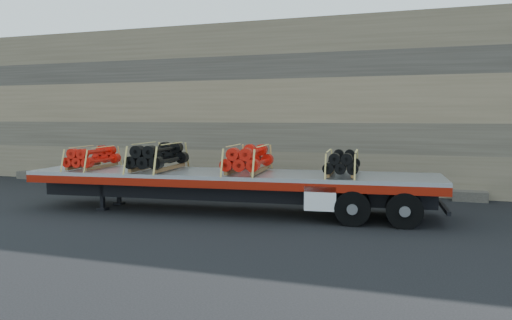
% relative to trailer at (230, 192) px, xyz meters
% --- Properties ---
extents(ground, '(120.00, 120.00, 0.00)m').
position_rel_trailer_xyz_m(ground, '(0.41, 0.19, -0.65)').
color(ground, black).
rests_on(ground, ground).
extents(rock_wall, '(44.00, 3.00, 7.00)m').
position_rel_trailer_xyz_m(rock_wall, '(0.41, 6.69, 2.85)').
color(rock_wall, '#7A6B54').
rests_on(rock_wall, ground).
extents(trailer, '(13.15, 3.81, 1.30)m').
position_rel_trailer_xyz_m(trailer, '(0.00, 0.00, 0.00)').
color(trailer, '#B8BBC0').
rests_on(trailer, ground).
extents(bundle_front, '(1.20, 2.10, 0.71)m').
position_rel_trailer_xyz_m(bundle_front, '(-4.81, -0.50, 1.00)').
color(bundle_front, red).
rests_on(bundle_front, trailer).
extents(bundle_midfront, '(1.44, 2.52, 0.85)m').
position_rel_trailer_xyz_m(bundle_midfront, '(-2.43, -0.25, 1.07)').
color(bundle_midfront, black).
rests_on(bundle_midfront, trailer).
extents(bundle_midrear, '(1.39, 2.42, 0.82)m').
position_rel_trailer_xyz_m(bundle_midrear, '(0.60, 0.06, 1.06)').
color(bundle_midrear, red).
rests_on(bundle_midrear, trailer).
extents(bundle_rear, '(1.19, 2.08, 0.71)m').
position_rel_trailer_xyz_m(bundle_rear, '(3.51, 0.36, 1.00)').
color(bundle_rear, black).
rests_on(bundle_rear, trailer).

